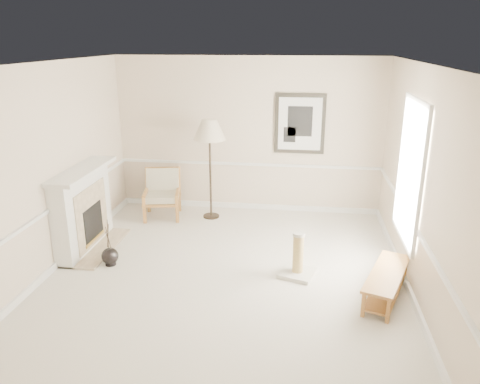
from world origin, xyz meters
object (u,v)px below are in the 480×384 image
at_px(floor_vase, 110,257).
at_px(scratching_post, 298,262).
at_px(bench, 386,280).
at_px(armchair, 162,191).
at_px(floor_lamp, 210,132).

bearing_deg(floor_vase, scratching_post, 1.13).
bearing_deg(scratching_post, bench, -21.46).
distance_m(armchair, bench, 4.46).
distance_m(floor_vase, scratching_post, 2.75).
distance_m(floor_lamp, bench, 3.98).
relative_size(armchair, bench, 0.67).
height_order(floor_lamp, scratching_post, floor_lamp).
xyz_separation_m(floor_vase, armchair, (0.19, 2.09, 0.34)).
xyz_separation_m(armchair, scratching_post, (2.56, -2.04, -0.27)).
distance_m(armchair, floor_lamp, 1.46).
height_order(floor_vase, bench, floor_vase).
bearing_deg(floor_lamp, floor_vase, -117.66).
xyz_separation_m(floor_vase, scratching_post, (2.75, 0.05, 0.07)).
xyz_separation_m(armchair, floor_lamp, (0.92, 0.02, 1.13)).
bearing_deg(bench, floor_lamp, 137.97).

